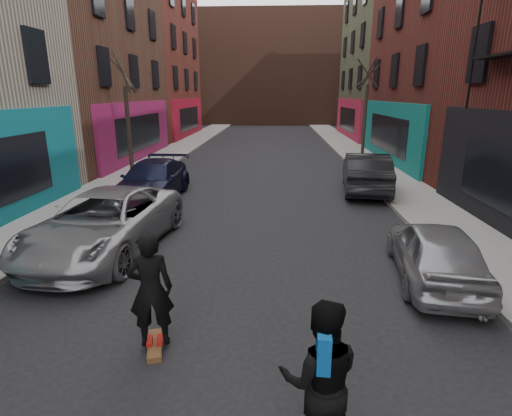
# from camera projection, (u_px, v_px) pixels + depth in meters

# --- Properties ---
(sidewalk_left) EXTENTS (2.50, 84.00, 0.13)m
(sidewalk_left) POSITION_uv_depth(u_px,v_px,m) (185.00, 145.00, 31.20)
(sidewalk_left) COLOR gray
(sidewalk_left) RESTS_ON ground
(sidewalk_right) EXTENTS (2.50, 84.00, 0.13)m
(sidewalk_right) POSITION_uv_depth(u_px,v_px,m) (347.00, 146.00, 30.59)
(sidewalk_right) COLOR gray
(sidewalk_right) RESTS_ON ground
(building_far) EXTENTS (40.00, 10.00, 14.00)m
(building_far) POSITION_uv_depth(u_px,v_px,m) (271.00, 70.00, 53.93)
(building_far) COLOR #47281E
(building_far) RESTS_ON ground
(tree_left_far) EXTENTS (2.00, 2.00, 6.50)m
(tree_left_far) POSITION_uv_depth(u_px,v_px,m) (127.00, 106.00, 18.76)
(tree_left_far) COLOR black
(tree_left_far) RESTS_ON sidewalk_left
(tree_right_far) EXTENTS (2.00, 2.00, 6.80)m
(tree_right_far) POSITION_uv_depth(u_px,v_px,m) (366.00, 101.00, 23.87)
(tree_right_far) COLOR black
(tree_right_far) RESTS_ON sidewalk_right
(parked_left_far) EXTENTS (3.06, 5.78, 1.55)m
(parked_left_far) POSITION_uv_depth(u_px,v_px,m) (105.00, 222.00, 10.28)
(parked_left_far) COLOR gray
(parked_left_far) RESTS_ON ground
(parked_left_end) EXTENTS (2.14, 5.10, 1.47)m
(parked_left_end) POSITION_uv_depth(u_px,v_px,m) (152.00, 181.00, 15.34)
(parked_left_end) COLOR black
(parked_left_end) RESTS_ON ground
(parked_right_far) EXTENTS (2.09, 4.12, 1.35)m
(parked_right_far) POSITION_uv_depth(u_px,v_px,m) (435.00, 251.00, 8.66)
(parked_right_far) COLOR #95979D
(parked_right_far) RESTS_ON ground
(parked_right_end) EXTENTS (2.32, 5.09, 1.62)m
(parked_right_end) POSITION_uv_depth(u_px,v_px,m) (366.00, 172.00, 16.59)
(parked_right_end) COLOR black
(parked_right_end) RESTS_ON ground
(skateboard) EXTENTS (0.42, 0.83, 0.10)m
(skateboard) POSITION_uv_depth(u_px,v_px,m) (155.00, 345.00, 6.45)
(skateboard) COLOR brown
(skateboard) RESTS_ON ground
(skateboarder) EXTENTS (0.78, 0.61, 1.89)m
(skateboarder) POSITION_uv_depth(u_px,v_px,m) (151.00, 290.00, 6.18)
(skateboarder) COLOR black
(skateboarder) RESTS_ON skateboard
(pedestrian) EXTENTS (0.96, 0.76, 1.91)m
(pedestrian) POSITION_uv_depth(u_px,v_px,m) (320.00, 379.00, 4.36)
(pedestrian) COLOR black
(pedestrian) RESTS_ON ground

